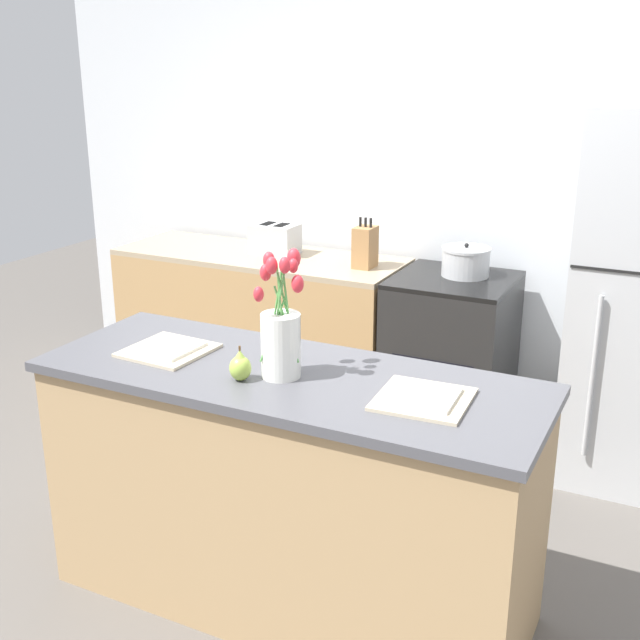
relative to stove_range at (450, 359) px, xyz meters
The scene contains 12 objects.
ground_plane 1.66m from the stove_range, 93.58° to the right, with size 10.00×10.00×0.00m, color #59544F.
back_wall 0.99m from the stove_range, 104.01° to the left, with size 5.20×0.08×2.70m.
kitchen_island 1.60m from the stove_range, 93.58° to the right, with size 1.80×0.66×0.93m.
back_counter 1.16m from the stove_range, behind, with size 1.68×0.60×0.89m.
stove_range is the anchor object (origin of this frame).
flower_vase 1.75m from the stove_range, 93.80° to the right, with size 0.18×0.18×0.43m.
pear_figurine 1.82m from the stove_range, 97.11° to the right, with size 0.08×0.08×0.12m.
plate_setting_left 1.79m from the stove_range, 110.38° to the right, with size 0.31×0.31×0.02m.
plate_setting_right 1.73m from the stove_range, 76.10° to the right, with size 0.31×0.31×0.02m.
toaster 1.21m from the stove_range, behind, with size 0.28×0.18×0.17m.
cooking_pot 0.53m from the stove_range, 58.28° to the left, with size 0.25×0.25×0.17m.
knife_block 0.75m from the stove_range, behind, with size 0.10×0.14×0.27m.
Camera 1 is at (1.25, -2.26, 1.99)m, focal length 45.00 mm.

